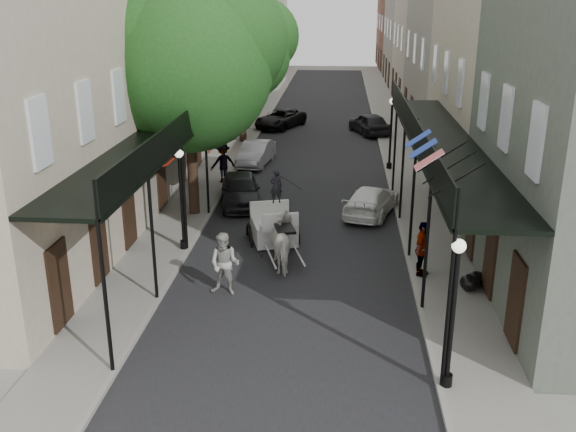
% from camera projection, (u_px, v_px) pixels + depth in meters
% --- Properties ---
extents(ground, '(140.00, 140.00, 0.00)m').
position_uv_depth(ground, '(281.00, 339.00, 17.42)').
color(ground, gray).
rests_on(ground, ground).
extents(road, '(8.00, 90.00, 0.01)m').
position_uv_depth(road, '(313.00, 160.00, 36.25)').
color(road, black).
rests_on(road, ground).
extents(sidewalk_left, '(2.20, 90.00, 0.12)m').
position_uv_depth(sidewalk_left, '(226.00, 157.00, 36.62)').
color(sidewalk_left, gray).
rests_on(sidewalk_left, ground).
extents(sidewalk_right, '(2.20, 90.00, 0.12)m').
position_uv_depth(sidewalk_right, '(403.00, 161.00, 35.85)').
color(sidewalk_right, gray).
rests_on(sidewalk_right, ground).
extents(building_row_left, '(5.00, 80.00, 10.50)m').
position_uv_depth(building_row_left, '(197.00, 49.00, 44.60)').
color(building_row_left, '#B9AA94').
rests_on(building_row_left, ground).
extents(building_row_right, '(5.00, 80.00, 10.50)m').
position_uv_depth(building_row_right, '(448.00, 51.00, 43.29)').
color(building_row_right, gray).
rests_on(building_row_right, ground).
extents(gallery_left, '(2.20, 18.05, 4.88)m').
position_uv_depth(gallery_left, '(166.00, 136.00, 23.03)').
color(gallery_left, black).
rests_on(gallery_left, sidewalk_left).
extents(gallery_right, '(2.20, 18.05, 4.88)m').
position_uv_depth(gallery_right, '(436.00, 141.00, 22.30)').
color(gallery_right, black).
rests_on(gallery_right, sidewalk_right).
extents(tree_near, '(7.31, 6.80, 9.63)m').
position_uv_depth(tree_near, '(198.00, 58.00, 25.20)').
color(tree_near, '#382619').
rests_on(tree_near, sidewalk_left).
extents(tree_far, '(6.45, 6.00, 8.61)m').
position_uv_depth(tree_far, '(247.00, 47.00, 38.59)').
color(tree_far, '#382619').
rests_on(tree_far, sidewalk_left).
extents(lamppost_right_near, '(0.32, 0.32, 3.71)m').
position_uv_depth(lamppost_right_near, '(453.00, 312.00, 14.55)').
color(lamppost_right_near, black).
rests_on(lamppost_right_near, sidewalk_right).
extents(lamppost_left, '(0.32, 0.32, 3.71)m').
position_uv_depth(lamppost_left, '(181.00, 198.00, 22.71)').
color(lamppost_left, black).
rests_on(lamppost_left, sidewalk_left).
extents(lamppost_right_far, '(0.32, 0.32, 3.71)m').
position_uv_depth(lamppost_right_far, '(391.00, 132.00, 33.38)').
color(lamppost_right_far, black).
rests_on(lamppost_right_far, sidewalk_right).
extents(horse, '(1.51, 2.31, 1.79)m').
position_uv_depth(horse, '(286.00, 242.00, 21.77)').
color(horse, silver).
rests_on(horse, ground).
extents(carriage, '(2.29, 2.95, 3.00)m').
position_uv_depth(carriage, '(272.00, 209.00, 24.28)').
color(carriage, black).
rests_on(carriage, ground).
extents(pedestrian_walking, '(1.09, 0.92, 2.00)m').
position_uv_depth(pedestrian_walking, '(225.00, 264.00, 19.78)').
color(pedestrian_walking, '#9E9E95').
rests_on(pedestrian_walking, ground).
extents(pedestrian_sidewalk_left, '(1.45, 1.24, 1.95)m').
position_uv_depth(pedestrian_sidewalk_left, '(223.00, 163.00, 31.27)').
color(pedestrian_sidewalk_left, gray).
rests_on(pedestrian_sidewalk_left, sidewalk_left).
extents(pedestrian_sidewalk_right, '(0.83, 1.17, 1.85)m').
position_uv_depth(pedestrian_sidewalk_right, '(422.00, 249.00, 20.83)').
color(pedestrian_sidewalk_right, gray).
rests_on(pedestrian_sidewalk_right, sidewalk_right).
extents(car_left_near, '(2.41, 4.39, 1.41)m').
position_uv_depth(car_left_near, '(241.00, 189.00, 28.32)').
color(car_left_near, black).
rests_on(car_left_near, ground).
extents(car_left_mid, '(1.84, 4.05, 1.29)m').
position_uv_depth(car_left_mid, '(256.00, 153.00, 35.02)').
color(car_left_mid, '#A0A1A5').
rests_on(car_left_mid, ground).
extents(car_left_far, '(3.79, 5.04, 1.27)m').
position_uv_depth(car_left_far, '(280.00, 119.00, 44.75)').
color(car_left_far, black).
rests_on(car_left_far, ground).
extents(car_right_near, '(2.83, 4.45, 1.20)m').
position_uv_depth(car_right_near, '(371.00, 201.00, 27.12)').
color(car_right_near, white).
rests_on(car_right_near, ground).
extents(car_right_far, '(3.02, 4.54, 1.43)m').
position_uv_depth(car_right_far, '(369.00, 123.00, 42.69)').
color(car_right_far, black).
rests_on(car_right_far, ground).
extents(trash_bags, '(0.89, 1.04, 0.54)m').
position_uv_depth(trash_bags, '(473.00, 281.00, 20.10)').
color(trash_bags, black).
rests_on(trash_bags, sidewalk_right).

